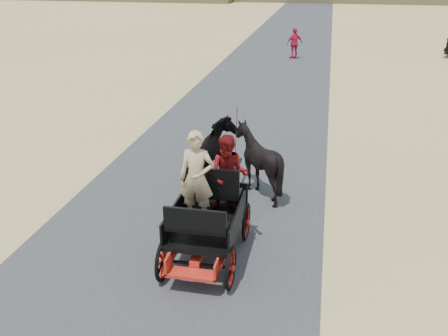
% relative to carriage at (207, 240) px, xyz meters
% --- Properties ---
extents(ground, '(140.00, 140.00, 0.00)m').
position_rel_carriage_xyz_m(ground, '(-0.79, 0.77, -0.36)').
color(ground, tan).
extents(road, '(6.00, 140.00, 0.01)m').
position_rel_carriage_xyz_m(road, '(-0.79, 0.77, -0.35)').
color(road, '#38383A').
rests_on(road, ground).
extents(carriage, '(1.30, 2.40, 0.72)m').
position_rel_carriage_xyz_m(carriage, '(0.00, 0.00, 0.00)').
color(carriage, black).
rests_on(carriage, ground).
extents(horse_left, '(0.91, 2.01, 1.70)m').
position_rel_carriage_xyz_m(horse_left, '(-0.55, 3.00, 0.49)').
color(horse_left, black).
rests_on(horse_left, ground).
extents(horse_right, '(1.37, 1.54, 1.70)m').
position_rel_carriage_xyz_m(horse_right, '(0.55, 3.00, 0.49)').
color(horse_right, black).
rests_on(horse_right, ground).
extents(driver_man, '(0.66, 0.43, 1.80)m').
position_rel_carriage_xyz_m(driver_man, '(-0.20, 0.05, 1.26)').
color(driver_man, tan).
rests_on(driver_man, carriage).
extents(passenger_woman, '(0.77, 0.60, 1.58)m').
position_rel_carriage_xyz_m(passenger_woman, '(0.30, 0.60, 1.15)').
color(passenger_woman, '#660C0F').
rests_on(passenger_woman, carriage).
extents(pedestrian, '(1.07, 0.91, 1.73)m').
position_rel_carriage_xyz_m(pedestrian, '(0.11, 21.15, 0.50)').
color(pedestrian, '#C61640').
rests_on(pedestrian, ground).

